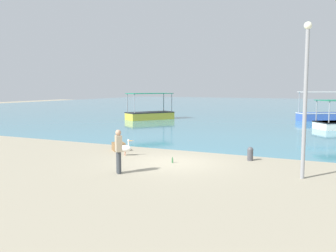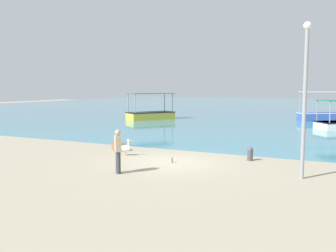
{
  "view_description": "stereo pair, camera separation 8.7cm",
  "coord_description": "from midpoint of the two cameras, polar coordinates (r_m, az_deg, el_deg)",
  "views": [
    {
      "loc": [
        6.92,
        -14.64,
        3.32
      ],
      "look_at": [
        -1.45,
        2.62,
        1.29
      ],
      "focal_mm": 40.0,
      "sensor_mm": 36.0,
      "label": 1
    },
    {
      "loc": [
        7.0,
        -14.6,
        3.32
      ],
      "look_at": [
        -1.45,
        2.62,
        1.29
      ],
      "focal_mm": 40.0,
      "sensor_mm": 36.0,
      "label": 2
    }
  ],
  "objects": [
    {
      "name": "ground",
      "position": [
        16.53,
        0.65,
        -5.55
      ],
      "size": [
        120.0,
        120.0,
        0.0
      ],
      "primitive_type": "plane",
      "color": "gray"
    },
    {
      "name": "harbor_water",
      "position": [
        63.09,
        19.78,
        2.68
      ],
      "size": [
        110.0,
        90.0,
        0.0
      ],
      "primitive_type": "cube",
      "color": "teal",
      "rests_on": "ground"
    },
    {
      "name": "fishing_boat_outer",
      "position": [
        37.85,
        -2.6,
        1.84
      ],
      "size": [
        4.25,
        5.0,
        2.64
      ],
      "color": "gold",
      "rests_on": "harbor_water"
    },
    {
      "name": "fishing_boat_far_right",
      "position": [
        39.67,
        23.09,
        1.58
      ],
      "size": [
        5.42,
        4.28,
        2.81
      ],
      "color": "#385AB0",
      "rests_on": "harbor_water"
    },
    {
      "name": "pelican",
      "position": [
        18.17,
        -6.36,
        -3.33
      ],
      "size": [
        0.8,
        0.4,
        0.8
      ],
      "color": "#E0997A",
      "rests_on": "ground"
    },
    {
      "name": "lamp_post",
      "position": [
        14.15,
        20.31,
        4.93
      ],
      "size": [
        0.28,
        0.28,
        5.57
      ],
      "color": "gray",
      "rests_on": "ground"
    },
    {
      "name": "mooring_bollard",
      "position": [
        17.26,
        12.54,
        -4.08
      ],
      "size": [
        0.27,
        0.27,
        0.62
      ],
      "color": "#47474C",
      "rests_on": "ground"
    },
    {
      "name": "fisherman_standing",
      "position": [
        14.44,
        -7.46,
        -3.64
      ],
      "size": [
        0.43,
        0.44,
        1.69
      ],
      "color": "#35393E",
      "rests_on": "ground"
    },
    {
      "name": "cargo_crate",
      "position": [
        19.69,
        -7.41,
        -3.12
      ],
      "size": [
        0.98,
        0.98,
        0.41
      ],
      "primitive_type": "cube",
      "rotation": [
        0.0,
        0.0,
        2.36
      ],
      "color": "brown",
      "rests_on": "ground"
    },
    {
      "name": "glass_bottle",
      "position": [
        16.37,
        0.78,
        -5.28
      ],
      "size": [
        0.07,
        0.07,
        0.27
      ],
      "color": "#3F7F4C",
      "rests_on": "ground"
    }
  ]
}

